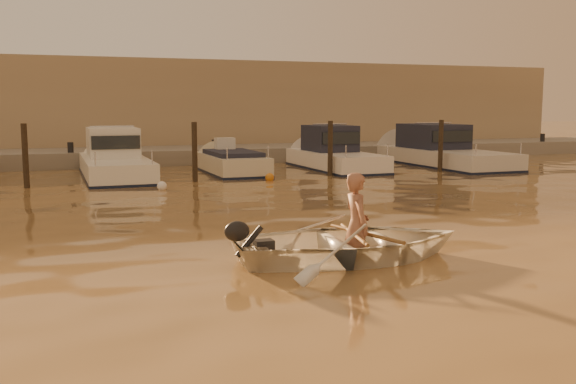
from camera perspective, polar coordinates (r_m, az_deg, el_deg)
name	(u,v)px	position (r m, az deg, el deg)	size (l,w,h in m)	color
ground_plane	(418,287)	(9.26, 11.45, -8.31)	(160.00, 160.00, 0.00)	brown
dinghy	(351,243)	(10.68, 5.60, -4.50)	(2.77, 3.87, 0.80)	silver
person	(357,225)	(10.66, 6.12, -2.93)	(0.64, 0.42, 1.74)	#9B634D
outboard_motor	(263,248)	(10.24, -2.27, -5.00)	(0.90, 0.40, 0.70)	black
oar_port	(365,234)	(10.74, 6.86, -3.69)	(0.06, 0.06, 2.10)	brown
oar_starboard	(354,234)	(10.67, 5.86, -3.75)	(0.06, 0.06, 2.10)	brown
moored_boat_2	(115,160)	(23.72, -15.13, 2.78)	(2.16, 7.28, 1.75)	white
moored_boat_3	(231,167)	(24.51, -5.07, 2.22)	(1.86, 5.44, 0.95)	beige
moored_boat_4	(335,154)	(25.95, 4.23, 3.41)	(2.11, 6.56, 1.75)	white
moored_boat_5	(442,151)	(28.41, 13.56, 3.58)	(2.57, 8.51, 1.75)	beige
piling_1	(25,159)	(21.43, -22.30, 2.72)	(0.18, 0.18, 2.20)	#2D2319
piling_2	(195,155)	(21.88, -8.29, 3.30)	(0.18, 0.18, 2.20)	#2D2319
piling_3	(330,151)	(23.44, 3.77, 3.64)	(0.18, 0.18, 2.20)	#2D2319
piling_4	(441,148)	(25.71, 13.41, 3.80)	(0.18, 0.18, 2.20)	#2D2319
fender_c	(162,186)	(19.96, -11.14, 0.52)	(0.30, 0.30, 0.30)	white
fender_d	(270,177)	(22.00, -1.64, 1.30)	(0.30, 0.30, 0.30)	orange
fender_e	(382,172)	(24.14, 8.38, 1.79)	(0.30, 0.30, 0.30)	white
quay	(164,159)	(29.53, -11.01, 2.88)	(52.00, 4.00, 1.00)	gray
waterfront_building	(145,109)	(34.87, -12.58, 7.24)	(46.00, 7.00, 4.80)	#9E8466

